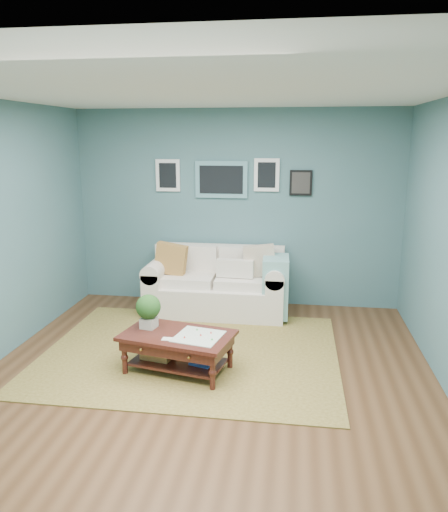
# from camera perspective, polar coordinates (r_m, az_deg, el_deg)

# --- Properties ---
(room_shell) EXTENTS (5.00, 5.02, 2.70)m
(room_shell) POSITION_cam_1_polar(r_m,az_deg,el_deg) (4.57, -2.31, 1.35)
(room_shell) COLOR brown
(room_shell) RESTS_ON ground
(area_rug) EXTENTS (3.18, 2.55, 0.01)m
(area_rug) POSITION_cam_1_polar(r_m,az_deg,el_deg) (5.60, -3.82, -10.93)
(area_rug) COLOR brown
(area_rug) RESTS_ON ground
(loveseat) EXTENTS (1.88, 0.85, 0.97)m
(loveseat) POSITION_cam_1_polar(r_m,az_deg,el_deg) (6.71, -0.18, -3.23)
(loveseat) COLOR white
(loveseat) RESTS_ON ground
(coffee_table) EXTENTS (1.19, 0.84, 0.76)m
(coffee_table) POSITION_cam_1_polar(r_m,az_deg,el_deg) (5.10, -5.88, -9.43)
(coffee_table) COLOR black
(coffee_table) RESTS_ON ground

